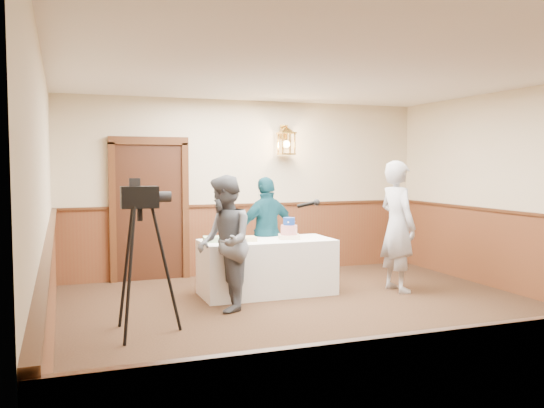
{
  "coord_description": "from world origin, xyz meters",
  "views": [
    {
      "loc": [
        -2.85,
        -5.42,
        1.78
      ],
      "look_at": [
        -0.24,
        1.7,
        1.25
      ],
      "focal_mm": 38.0,
      "sensor_mm": 36.0,
      "label": 1
    }
  ],
  "objects": [
    {
      "name": "ground",
      "position": [
        0.0,
        0.0,
        0.0
      ],
      "size": [
        7.0,
        7.0,
        0.0
      ],
      "primitive_type": "plane",
      "color": "#311F13",
      "rests_on": "ground"
    },
    {
      "name": "room_shell",
      "position": [
        -0.05,
        0.45,
        1.52
      ],
      "size": [
        6.02,
        7.02,
        2.81
      ],
      "color": "beige",
      "rests_on": "ground"
    },
    {
      "name": "display_table",
      "position": [
        -0.24,
        1.9,
        0.38
      ],
      "size": [
        1.8,
        0.8,
        0.75
      ],
      "primitive_type": "cube",
      "color": "white",
      "rests_on": "ground"
    },
    {
      "name": "tiered_cake",
      "position": [
        0.07,
        1.89,
        0.86
      ],
      "size": [
        0.36,
        0.36,
        0.29
      ],
      "rotation": [
        0.0,
        0.0,
        -0.3
      ],
      "color": "#F6E2BF",
      "rests_on": "display_table"
    },
    {
      "name": "sheet_cake_yellow",
      "position": [
        -0.57,
        1.87,
        0.78
      ],
      "size": [
        0.31,
        0.24,
        0.06
      ],
      "primitive_type": "cube",
      "rotation": [
        0.0,
        0.0,
        -0.08
      ],
      "color": "#F9D894",
      "rests_on": "display_table"
    },
    {
      "name": "sheet_cake_green",
      "position": [
        -0.96,
        1.94,
        0.78
      ],
      "size": [
        0.33,
        0.28,
        0.07
      ],
      "primitive_type": "cube",
      "rotation": [
        0.0,
        0.0,
        -0.14
      ],
      "color": "#91C88D",
      "rests_on": "display_table"
    },
    {
      "name": "interviewer",
      "position": [
        -1.02,
        1.26,
        0.82
      ],
      "size": [
        1.5,
        0.87,
        1.65
      ],
      "rotation": [
        0.0,
        0.0,
        -1.68
      ],
      "color": "#53575E",
      "rests_on": "ground"
    },
    {
      "name": "baker",
      "position": [
        1.53,
        1.46,
        0.91
      ],
      "size": [
        0.49,
        0.7,
        1.82
      ],
      "primitive_type": "imported",
      "rotation": [
        0.0,
        0.0,
        1.65
      ],
      "color": "#A7A7AD",
      "rests_on": "ground"
    },
    {
      "name": "assistant_p",
      "position": [
        -0.08,
        2.35,
        0.8
      ],
      "size": [
        0.99,
        0.57,
        1.6
      ],
      "primitive_type": "imported",
      "rotation": [
        0.0,
        0.0,
        3.35
      ],
      "color": "#11424F",
      "rests_on": "ground"
    },
    {
      "name": "tv_camera_rig",
      "position": [
        -2.1,
        0.6,
        0.7
      ],
      "size": [
        0.61,
        0.57,
        1.55
      ],
      "rotation": [
        0.0,
        0.0,
        -0.03
      ],
      "color": "black",
      "rests_on": "ground"
    }
  ]
}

